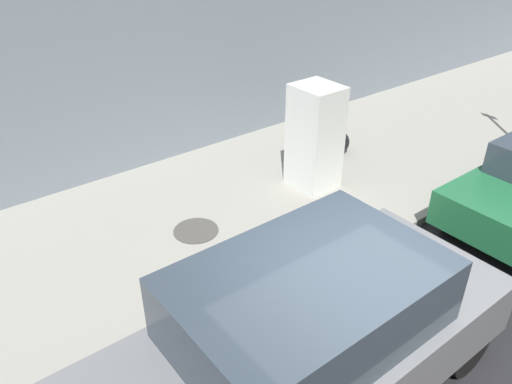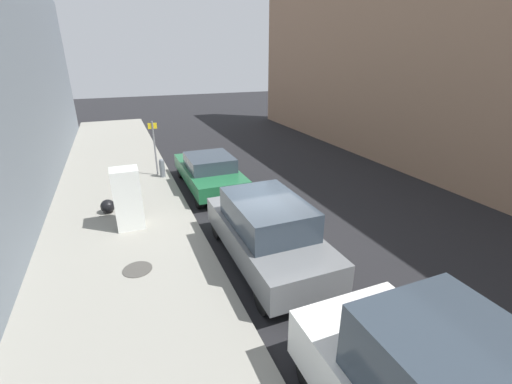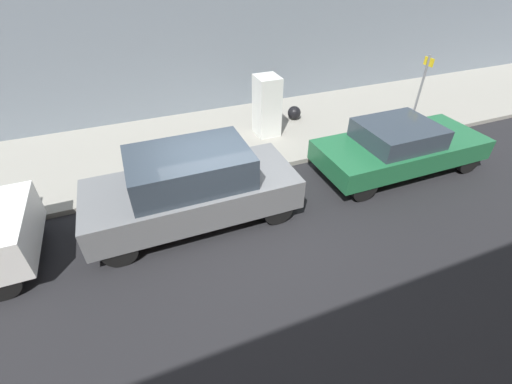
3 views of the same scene
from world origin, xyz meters
name	(u,v)px [view 3 (image 3 of 3)]	position (x,y,z in m)	size (l,w,h in m)	color
ground_plane	(228,221)	(0.00, 0.00, 0.00)	(80.00, 80.00, 0.00)	black
sidewalk_slab	(190,144)	(-3.80, 0.00, 0.07)	(4.43, 44.00, 0.14)	gray
discarded_refrigerator	(267,106)	(-3.50, 2.45, 1.06)	(0.78, 0.70, 1.84)	silver
manhole_cover	(193,146)	(-3.53, 0.02, 0.15)	(0.70, 0.70, 0.02)	#47443F
street_sign_post	(421,89)	(-2.14, 7.10, 1.45)	(0.36, 0.07, 2.33)	slate
fire_hydrant	(408,119)	(-1.97, 6.75, 0.54)	(0.22, 0.22, 0.79)	slate
trash_bag	(294,113)	(-4.15, 3.78, 0.36)	(0.45, 0.45, 0.45)	black
parked_suv_gray	(192,187)	(-0.38, -0.64, 0.89)	(1.88, 4.55, 1.74)	slate
parked_sedan_green	(399,146)	(-0.38, 5.01, 0.73)	(1.89, 4.62, 1.40)	#1E6038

